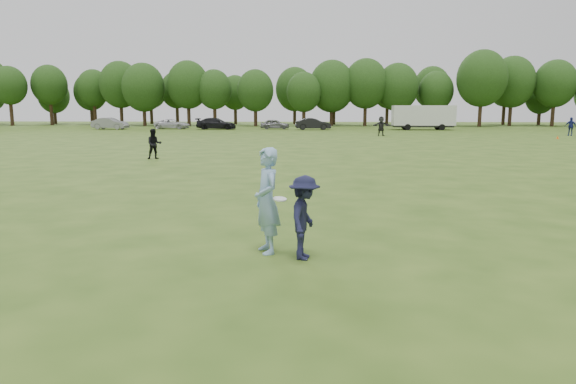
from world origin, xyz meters
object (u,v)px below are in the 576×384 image
car_b (110,124)px  player_far_b (571,126)px  player_far_d (381,126)px  field_cone (558,137)px  cargo_trailer (423,116)px  defender (304,218)px  car_f (313,124)px  thrower (267,201)px  player_far_a (154,144)px  car_c (172,124)px  car_e (275,124)px  car_d (216,124)px

car_b → player_far_b: bearing=-97.4°
player_far_d → car_b: size_ratio=0.42×
field_cone → cargo_trailer: 21.53m
player_far_b → field_cone: player_far_b is taller
defender → car_f: (-0.13, 59.08, -0.04)m
thrower → player_far_a: (-8.15, 18.65, -0.20)m
player_far_a → car_c: player_far_a is taller
player_far_a → field_cone: player_far_a is taller
car_e → car_f: size_ratio=0.85×
cargo_trailer → defender: bearing=-103.6°
player_far_b → car_f: player_far_b is taller
thrower → defender: thrower is taller
car_c → player_far_b: bearing=-104.3°
player_far_a → car_b: bearing=94.0°
car_f → field_cone: bearing=-136.9°
thrower → field_cone: thrower is taller
car_b → cargo_trailer: 41.94m
player_far_d → car_b: bearing=149.3°
thrower → car_d: (-12.47, 59.28, -0.28)m
car_b → car_e: bearing=-79.0°
car_b → field_cone: bearing=-104.8°
cargo_trailer → player_far_d: bearing=-116.1°
car_f → cargo_trailer: cargo_trailer is taller
player_far_d → car_d: (-20.25, 15.07, -0.24)m
car_c → field_cone: bearing=-112.9°
defender → player_far_b: size_ratio=0.84×
thrower → player_far_b: (27.63, 45.57, -0.09)m
car_c → car_f: car_f is taller
thrower → car_e: 60.68m
cargo_trailer → car_e: bearing=176.2°
defender → player_far_b: (26.88, 45.98, 0.15)m
car_c → car_f: (19.43, -1.73, 0.10)m
thrower → field_cone: 45.97m
defender → car_c: bearing=27.7°
defender → car_f: defender is taller
cargo_trailer → car_c: bearing=177.9°
player_far_b → player_far_d: player_far_d is taller
defender → car_c: defender is taller
defender → car_f: 59.08m
car_d → field_cone: bearing=-118.4°
player_far_a → car_f: player_far_a is taller
player_far_a → defender: bearing=-86.0°
player_far_d → car_f: (-7.17, 14.47, -0.24)m
player_far_a → player_far_d: player_far_d is taller
car_c → thrower: bearing=-159.3°
car_d → car_e: 7.97m
thrower → car_b: size_ratio=0.44×
car_b → cargo_trailer: cargo_trailer is taller
thrower → cargo_trailer: 61.09m
player_far_d → thrower: bearing=-108.2°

